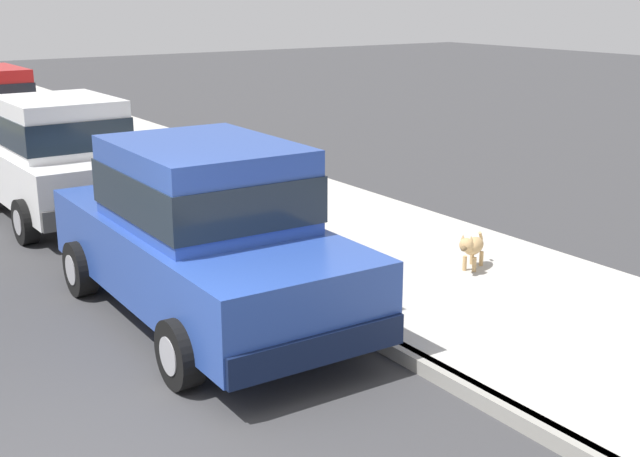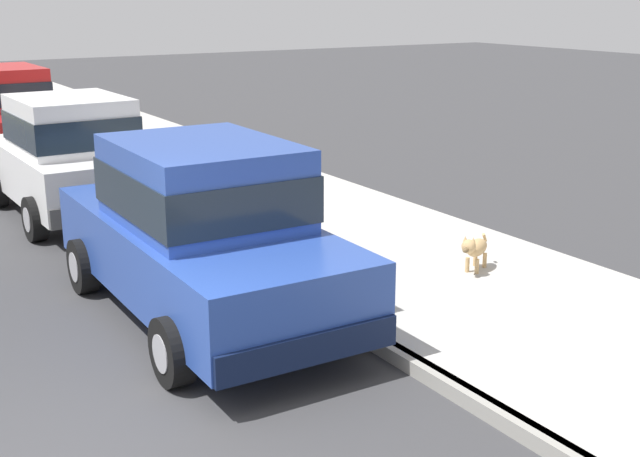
{
  "view_description": "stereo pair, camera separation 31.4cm",
  "coord_description": "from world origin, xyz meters",
  "px_view_note": "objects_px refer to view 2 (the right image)",
  "views": [
    {
      "loc": [
        -1.48,
        -5.26,
        3.37
      ],
      "look_at": [
        3.44,
        2.09,
        0.85
      ],
      "focal_mm": 46.49,
      "sensor_mm": 36.0,
      "label": 1
    },
    {
      "loc": [
        -1.22,
        -5.43,
        3.37
      ],
      "look_at": [
        3.44,
        2.09,
        0.85
      ],
      "focal_mm": 46.49,
      "sensor_mm": 36.0,
      "label": 2
    }
  ],
  "objects_px": {
    "car_white_hatchback": "(70,155)",
    "car_red_sedan": "(1,112)",
    "car_blue_sedan": "(202,229)",
    "fire_hydrant": "(216,200)",
    "dog_tan": "(475,248)"
  },
  "relations": [
    {
      "from": "car_red_sedan",
      "to": "car_white_hatchback",
      "type": "bearing_deg",
      "value": -90.91
    },
    {
      "from": "dog_tan",
      "to": "fire_hydrant",
      "type": "xyz_separation_m",
      "value": [
        -1.69,
        3.68,
        0.05
      ]
    },
    {
      "from": "car_white_hatchback",
      "to": "car_red_sedan",
      "type": "relative_size",
      "value": 0.83
    },
    {
      "from": "car_blue_sedan",
      "to": "car_red_sedan",
      "type": "bearing_deg",
      "value": 89.63
    },
    {
      "from": "car_blue_sedan",
      "to": "dog_tan",
      "type": "bearing_deg",
      "value": -12.3
    },
    {
      "from": "car_white_hatchback",
      "to": "car_red_sedan",
      "type": "distance_m",
      "value": 5.45
    },
    {
      "from": "fire_hydrant",
      "to": "dog_tan",
      "type": "bearing_deg",
      "value": -65.29
    },
    {
      "from": "car_blue_sedan",
      "to": "fire_hydrant",
      "type": "relative_size",
      "value": 6.37
    },
    {
      "from": "car_red_sedan",
      "to": "fire_hydrant",
      "type": "relative_size",
      "value": 6.38
    },
    {
      "from": "car_white_hatchback",
      "to": "fire_hydrant",
      "type": "height_order",
      "value": "car_white_hatchback"
    },
    {
      "from": "dog_tan",
      "to": "car_red_sedan",
      "type": "bearing_deg",
      "value": 105.83
    },
    {
      "from": "car_red_sedan",
      "to": "fire_hydrant",
      "type": "height_order",
      "value": "car_red_sedan"
    },
    {
      "from": "car_blue_sedan",
      "to": "car_white_hatchback",
      "type": "bearing_deg",
      "value": 90.22
    },
    {
      "from": "car_blue_sedan",
      "to": "fire_hydrant",
      "type": "xyz_separation_m",
      "value": [
        1.52,
        2.98,
        -0.51
      ]
    },
    {
      "from": "car_white_hatchback",
      "to": "car_red_sedan",
      "type": "height_order",
      "value": "car_red_sedan"
    }
  ]
}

